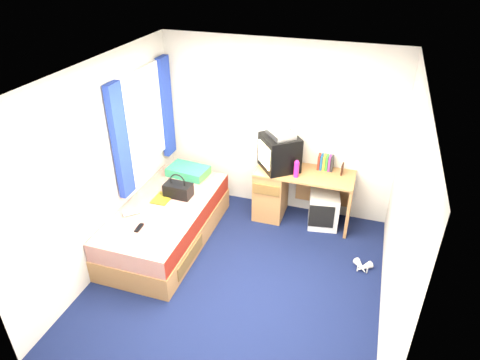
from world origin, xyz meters
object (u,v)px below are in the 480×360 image
(towel, at_px, (166,220))
(bed, at_px, (167,223))
(aerosol_can, at_px, (298,166))
(white_heels, at_px, (362,267))
(water_bottle, at_px, (131,212))
(crt_tv, at_px, (279,152))
(magazine, at_px, (162,198))
(picture_frame, at_px, (342,169))
(colour_swatch_fan, at_px, (151,228))
(vcr, at_px, (281,134))
(remote_control, at_px, (139,228))
(storage_cube, at_px, (324,210))
(pink_water_bottle, at_px, (296,170))
(handbag, at_px, (178,190))
(pillow, at_px, (188,171))
(desk, at_px, (283,191))

(towel, bearing_deg, bed, 119.31)
(aerosol_can, relative_size, white_heels, 0.78)
(bed, relative_size, water_bottle, 10.00)
(crt_tv, distance_m, magazine, 1.64)
(picture_frame, relative_size, colour_swatch_fan, 0.64)
(vcr, bearing_deg, remote_control, -79.83)
(colour_swatch_fan, relative_size, white_heels, 0.91)
(storage_cube, height_order, pink_water_bottle, pink_water_bottle)
(picture_frame, xyz_separation_m, magazine, (-2.13, -1.00, -0.27))
(pink_water_bottle, height_order, handbag, pink_water_bottle)
(vcr, bearing_deg, pillow, -120.50)
(desk, xyz_separation_m, pink_water_bottle, (0.18, -0.16, 0.45))
(crt_tv, height_order, aerosol_can, crt_tv)
(pillow, distance_m, remote_control, 1.33)
(pillow, distance_m, vcr, 1.42)
(storage_cube, distance_m, water_bottle, 2.53)
(handbag, xyz_separation_m, towel, (0.12, -0.60, -0.05))
(water_bottle, height_order, remote_control, water_bottle)
(pillow, bearing_deg, vcr, 9.91)
(crt_tv, xyz_separation_m, picture_frame, (0.83, 0.11, -0.16))
(picture_frame, relative_size, aerosol_can, 0.74)
(bed, distance_m, vcr, 1.86)
(picture_frame, bearing_deg, storage_cube, -134.37)
(pillow, height_order, pink_water_bottle, pink_water_bottle)
(handbag, xyz_separation_m, magazine, (-0.17, -0.13, -0.09))
(desk, relative_size, vcr, 3.46)
(magazine, bearing_deg, aerosol_can, 28.93)
(crt_tv, bearing_deg, pink_water_bottle, 21.30)
(magazine, relative_size, colour_swatch_fan, 1.27)
(desk, relative_size, crt_tv, 2.04)
(storage_cube, xyz_separation_m, colour_swatch_fan, (-1.80, -1.45, 0.30))
(pink_water_bottle, distance_m, handbag, 1.54)
(crt_tv, bearing_deg, desk, 51.42)
(vcr, bearing_deg, white_heels, 16.35)
(pillow, distance_m, picture_frame, 2.11)
(colour_swatch_fan, bearing_deg, desk, 50.91)
(vcr, xyz_separation_m, colour_swatch_fan, (-1.14, -1.50, -0.71))
(magazine, height_order, remote_control, remote_control)
(desk, height_order, storage_cube, desk)
(pink_water_bottle, bearing_deg, white_heels, -33.68)
(towel, bearing_deg, water_bottle, 175.71)
(bed, height_order, white_heels, bed)
(bed, xyz_separation_m, towel, (0.20, -0.35, 0.32))
(pillow, relative_size, white_heels, 2.27)
(desk, bearing_deg, crt_tv, 179.31)
(water_bottle, relative_size, remote_control, 1.25)
(bed, height_order, pillow, pillow)
(bed, bearing_deg, magazine, 128.79)
(pillow, xyz_separation_m, storage_cube, (1.90, 0.17, -0.36))
(desk, bearing_deg, bed, -141.97)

